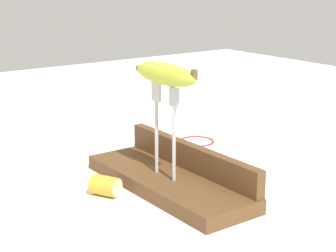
% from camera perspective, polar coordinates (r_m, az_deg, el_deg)
% --- Properties ---
extents(ground_plane, '(3.00, 3.00, 0.00)m').
position_cam_1_polar(ground_plane, '(1.10, 0.00, -6.49)').
color(ground_plane, white).
extents(wooden_board, '(0.40, 0.14, 0.03)m').
position_cam_1_polar(wooden_board, '(1.09, 0.00, -5.80)').
color(wooden_board, brown).
rests_on(wooden_board, ground).
extents(board_backstop, '(0.39, 0.02, 0.05)m').
position_cam_1_polar(board_backstop, '(1.11, 2.42, -3.22)').
color(board_backstop, brown).
rests_on(board_backstop, wooden_board).
extents(fork_stand_center, '(0.08, 0.01, 0.18)m').
position_cam_1_polar(fork_stand_center, '(1.05, -0.30, 0.36)').
color(fork_stand_center, '#B2B2B7').
rests_on(fork_stand_center, wooden_board).
extents(banana_raised_center, '(0.17, 0.05, 0.04)m').
position_cam_1_polar(banana_raised_center, '(1.03, -0.31, 5.38)').
color(banana_raised_center, '#B2C138').
rests_on(banana_raised_center, fork_stand_center).
extents(fork_fallen_near, '(0.13, 0.16, 0.01)m').
position_cam_1_polar(fork_fallen_near, '(1.54, -1.62, 0.16)').
color(fork_fallen_near, '#B2B2B7').
rests_on(fork_fallen_near, ground).
extents(banana_chunk_near, '(0.07, 0.06, 0.04)m').
position_cam_1_polar(banana_chunk_near, '(1.07, -6.41, -6.13)').
color(banana_chunk_near, gold).
rests_on(banana_chunk_near, ground).
extents(wire_coil, '(0.09, 0.09, 0.01)m').
position_cam_1_polar(wire_coil, '(1.40, 2.93, -1.51)').
color(wire_coil, red).
rests_on(wire_coil, ground).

